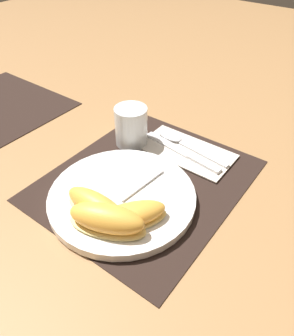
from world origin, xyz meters
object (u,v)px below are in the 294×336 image
object	(u,v)px
spoon	(178,140)
citrus_wedge_2	(129,216)
knife	(183,153)
fork	(122,199)
plate	(123,197)
citrus_wedge_1	(107,219)
juice_glass	(131,128)
citrus_wedge_0	(99,208)

from	to	relation	value
spoon	citrus_wedge_2	world-z (taller)	citrus_wedge_2
knife	fork	distance (m)	0.20
plate	knife	world-z (taller)	plate
citrus_wedge_1	citrus_wedge_2	world-z (taller)	citrus_wedge_1
spoon	citrus_wedge_2	xyz separation A→B (m)	(-0.26, -0.07, 0.02)
juice_glass	citrus_wedge_1	size ratio (longest dim) A/B	0.62
plate	spoon	world-z (taller)	plate
knife	fork	world-z (taller)	fork
plate	juice_glass	world-z (taller)	juice_glass
spoon	citrus_wedge_1	xyz separation A→B (m)	(-0.29, -0.05, 0.03)
plate	citrus_wedge_0	xyz separation A→B (m)	(-0.06, -0.00, 0.03)
plate	citrus_wedge_2	xyz separation A→B (m)	(-0.05, -0.05, 0.02)
fork	citrus_wedge_0	size ratio (longest dim) A/B	1.43
spoon	plate	bearing A→B (deg)	-175.72
spoon	citrus_wedge_0	distance (m)	0.28
knife	citrus_wedge_0	xyz separation A→B (m)	(-0.25, 0.01, 0.03)
knife	citrus_wedge_0	size ratio (longest dim) A/B	1.53
spoon	fork	world-z (taller)	fork
knife	plate	bearing A→B (deg)	174.88
plate	citrus_wedge_1	bearing A→B (deg)	-157.03
plate	knife	xyz separation A→B (m)	(0.19, -0.02, -0.00)
knife	fork	xyz separation A→B (m)	(-0.20, 0.01, 0.01)
fork	knife	bearing A→B (deg)	-2.29
plate	citrus_wedge_1	distance (m)	0.09
citrus_wedge_1	citrus_wedge_2	size ratio (longest dim) A/B	1.03
juice_glass	fork	size ratio (longest dim) A/B	0.47
spoon	citrus_wedge_1	size ratio (longest dim) A/B	1.35
citrus_wedge_0	citrus_wedge_1	bearing A→B (deg)	-111.41
juice_glass	citrus_wedge_1	bearing A→B (deg)	-149.64
fork	spoon	bearing A→B (deg)	6.24
citrus_wedge_0	citrus_wedge_2	distance (m)	0.05
juice_glass	knife	xyz separation A→B (m)	(0.03, -0.12, -0.03)
plate	citrus_wedge_0	world-z (taller)	citrus_wedge_0
citrus_wedge_1	citrus_wedge_2	distance (m)	0.04
plate	citrus_wedge_2	bearing A→B (deg)	-130.30
plate	knife	size ratio (longest dim) A/B	1.36
knife	spoon	distance (m)	0.05
juice_glass	citrus_wedge_1	xyz separation A→B (m)	(-0.23, -0.14, -0.00)
spoon	knife	bearing A→B (deg)	-133.32
knife	fork	bearing A→B (deg)	177.71
citrus_wedge_2	spoon	bearing A→B (deg)	14.85
citrus_wedge_2	plate	bearing A→B (deg)	49.70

